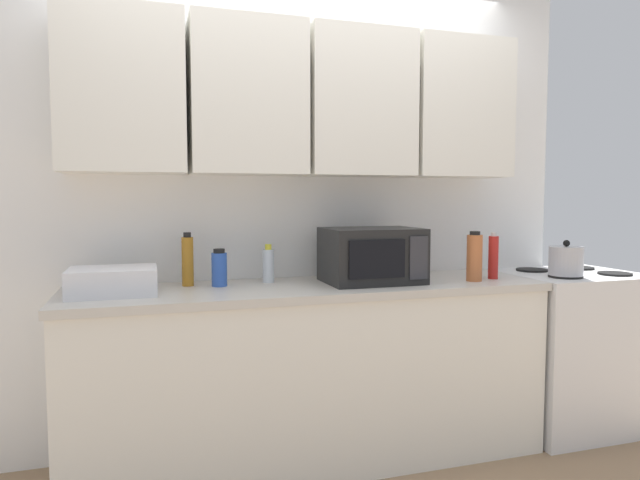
{
  "coord_description": "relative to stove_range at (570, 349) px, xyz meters",
  "views": [
    {
      "loc": [
        -0.79,
        -2.96,
        1.33
      ],
      "look_at": [
        0.06,
        -0.25,
        1.12
      ],
      "focal_mm": 31.41,
      "sensor_mm": 36.0,
      "label": 1
    }
  ],
  "objects": [
    {
      "name": "stove_range",
      "position": [
        0.0,
        0.0,
        0.0
      ],
      "size": [
        0.76,
        0.64,
        0.91
      ],
      "color": "silver",
      "rests_on": "ground_plane"
    },
    {
      "name": "bottle_spice_jar",
      "position": [
        -0.72,
        -0.11,
        0.57
      ],
      "size": [
        0.08,
        0.08,
        0.26
      ],
      "color": "#BC6638",
      "rests_on": "counter_run"
    },
    {
      "name": "bottle_red_sauce",
      "position": [
        -0.58,
        -0.07,
        0.57
      ],
      "size": [
        0.05,
        0.05,
        0.25
      ],
      "color": "red",
      "rests_on": "counter_run"
    },
    {
      "name": "dish_rack",
      "position": [
        -2.51,
        0.02,
        0.51
      ],
      "size": [
        0.38,
        0.3,
        0.12
      ],
      "primitive_type": "cube",
      "color": "silver",
      "rests_on": "counter_run"
    },
    {
      "name": "kettle",
      "position": [
        -0.17,
        -0.14,
        0.54
      ],
      "size": [
        0.18,
        0.18,
        0.19
      ],
      "color": "#B2B2B7",
      "rests_on": "stove_range"
    },
    {
      "name": "bottle_amber_vinegar",
      "position": [
        -2.17,
        0.17,
        0.57
      ],
      "size": [
        0.06,
        0.06,
        0.26
      ],
      "color": "#AD701E",
      "rests_on": "counter_run"
    },
    {
      "name": "microwave",
      "position": [
        -1.25,
        0.01,
        0.59
      ],
      "size": [
        0.48,
        0.37,
        0.28
      ],
      "color": "black",
      "rests_on": "counter_run"
    },
    {
      "name": "counter_run",
      "position": [
        -1.57,
        0.02,
        -0.0
      ],
      "size": [
        2.38,
        0.63,
        0.9
      ],
      "color": "white",
      "rests_on": "ground_plane"
    },
    {
      "name": "bottle_clear_tall",
      "position": [
        -1.76,
        0.16,
        0.54
      ],
      "size": [
        0.06,
        0.06,
        0.2
      ],
      "color": "silver",
      "rests_on": "counter_run"
    },
    {
      "name": "wall_back_with_cabinets",
      "position": [
        -1.57,
        0.25,
        1.12
      ],
      "size": [
        3.25,
        0.38,
        2.6
      ],
      "color": "white",
      "rests_on": "ground_plane"
    },
    {
      "name": "bottle_blue_cleaner",
      "position": [
        -2.02,
        0.11,
        0.54
      ],
      "size": [
        0.08,
        0.08,
        0.18
      ],
      "color": "#2D56B7",
      "rests_on": "counter_run"
    }
  ]
}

